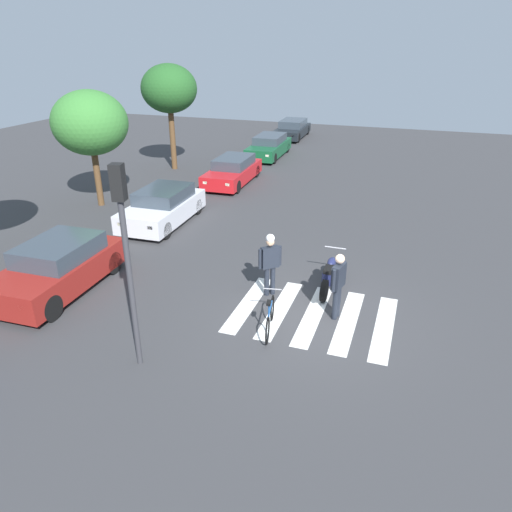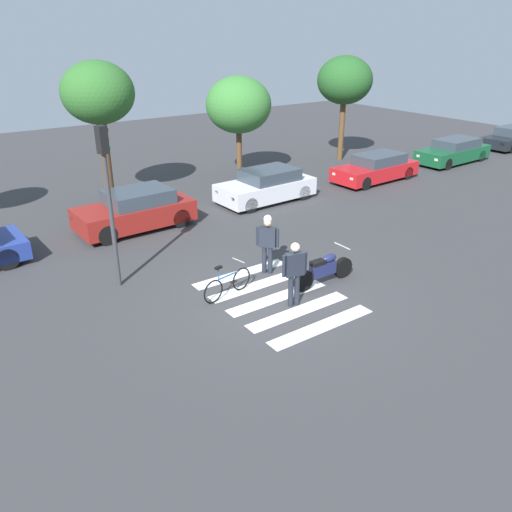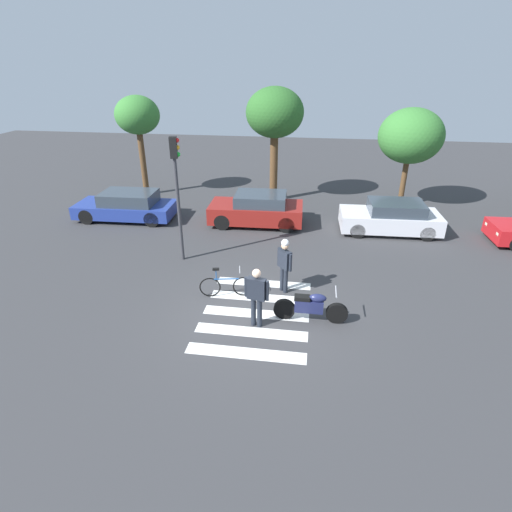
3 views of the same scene
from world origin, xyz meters
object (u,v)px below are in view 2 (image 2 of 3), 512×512
object	(u,v)px
police_motorcycle	(324,269)
car_maroon_wagon	(136,210)
officer_on_foot	(294,270)
car_red_convertible	(376,168)
car_green_compact	(454,151)
officer_by_motorcycle	(267,240)
car_white_van	(266,186)
traffic_light_pole	(108,183)
leaning_bicycle	(227,284)

from	to	relation	value
police_motorcycle	car_maroon_wagon	distance (m)	7.67
officer_on_foot	car_red_convertible	size ratio (longest dim) A/B	0.40
car_green_compact	officer_by_motorcycle	bearing A→B (deg)	-162.14
officer_on_foot	car_green_compact	size ratio (longest dim) A/B	0.38
officer_on_foot	car_white_van	bearing A→B (deg)	58.38
officer_by_motorcycle	traffic_light_pole	xyz separation A→B (m)	(-3.90, 1.77, 1.92)
traffic_light_pole	car_white_van	bearing A→B (deg)	25.82
officer_on_foot	car_green_compact	bearing A→B (deg)	23.15
car_maroon_wagon	car_white_van	xyz separation A→B (m)	(5.78, -0.08, -0.04)
officer_on_foot	car_white_van	world-z (taller)	officer_on_foot
car_white_van	traffic_light_pole	size ratio (longest dim) A/B	0.94
traffic_light_pole	car_maroon_wagon	bearing A→B (deg)	60.77
car_red_convertible	car_maroon_wagon	bearing A→B (deg)	177.39
police_motorcycle	leaning_bicycle	xyz separation A→B (m)	(-2.62, 0.94, -0.08)
leaning_bicycle	officer_on_foot	bearing A→B (deg)	-50.66
officer_on_foot	car_red_convertible	bearing A→B (deg)	33.50
traffic_light_pole	officer_on_foot	bearing A→B (deg)	-48.56
officer_on_foot	car_white_van	size ratio (longest dim) A/B	0.42
officer_by_motorcycle	traffic_light_pole	world-z (taller)	traffic_light_pole
police_motorcycle	officer_on_foot	distance (m)	1.64
car_white_van	traffic_light_pole	distance (m)	9.18
car_red_convertible	car_green_compact	world-z (taller)	car_green_compact
police_motorcycle	leaning_bicycle	world-z (taller)	police_motorcycle
car_maroon_wagon	car_red_convertible	bearing A→B (deg)	-2.61
leaning_bicycle	car_white_van	world-z (taller)	car_white_van
car_green_compact	police_motorcycle	bearing A→B (deg)	-156.35
car_maroon_wagon	car_red_convertible	xyz separation A→B (m)	(11.90, -0.54, -0.08)
leaning_bicycle	car_red_convertible	bearing A→B (deg)	25.64
leaning_bicycle	car_green_compact	world-z (taller)	car_green_compact
car_white_van	traffic_light_pole	xyz separation A→B (m)	(-7.99, -3.87, 2.33)
leaning_bicycle	officer_by_motorcycle	xyz separation A→B (m)	(1.75, 0.57, 0.69)
car_maroon_wagon	car_green_compact	size ratio (longest dim) A/B	0.90
officer_on_foot	car_maroon_wagon	size ratio (longest dim) A/B	0.42
police_motorcycle	officer_by_motorcycle	xyz separation A→B (m)	(-0.87, 1.51, 0.61)
leaning_bicycle	officer_on_foot	xyz separation A→B (m)	(1.16, -1.41, 0.65)
car_maroon_wagon	car_white_van	world-z (taller)	car_maroon_wagon
police_motorcycle	leaning_bicycle	distance (m)	2.79
officer_by_motorcycle	officer_on_foot	bearing A→B (deg)	-106.71
officer_by_motorcycle	car_maroon_wagon	world-z (taller)	officer_by_motorcycle
car_white_van	car_green_compact	world-z (taller)	car_white_van
car_green_compact	traffic_light_pole	distance (m)	20.69
car_red_convertible	car_green_compact	distance (m)	6.14
police_motorcycle	car_red_convertible	distance (m)	11.48
officer_by_motorcycle	traffic_light_pole	size ratio (longest dim) A/B	0.41
car_white_van	car_red_convertible	bearing A→B (deg)	-4.31
car_maroon_wagon	leaning_bicycle	bearing A→B (deg)	-90.54
police_motorcycle	car_white_van	world-z (taller)	car_white_van
officer_by_motorcycle	car_red_convertible	size ratio (longest dim) A/B	0.41
police_motorcycle	officer_on_foot	size ratio (longest dim) A/B	1.18
officer_on_foot	officer_by_motorcycle	distance (m)	2.06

